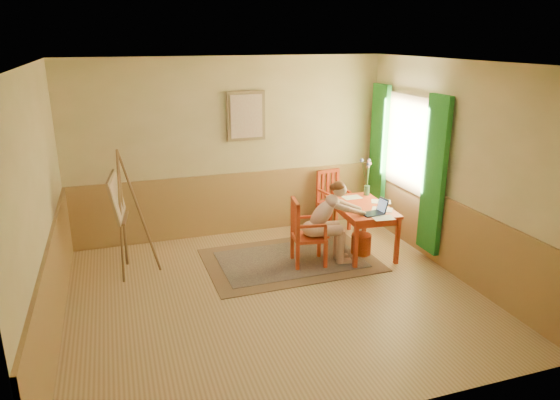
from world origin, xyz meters
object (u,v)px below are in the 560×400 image
object	(u,v)px
chair_back	(332,200)
chair_left	(305,233)
figure	(328,219)
table	(362,211)
easel	(120,202)
laptop	(375,211)

from	to	relation	value
chair_back	chair_left	bearing A→B (deg)	-127.60
figure	table	bearing A→B (deg)	19.84
easel	table	bearing A→B (deg)	-5.57
chair_back	laptop	distance (m)	1.48
chair_left	easel	distance (m)	2.52
chair_left	figure	bearing A→B (deg)	-9.04
table	chair_left	world-z (taller)	chair_left
chair_left	figure	distance (m)	0.36
table	easel	distance (m)	3.40
laptop	chair_left	bearing A→B (deg)	167.66
figure	easel	xyz separation A→B (m)	(-2.71, 0.56, 0.36)
chair_left	table	bearing A→B (deg)	10.94
laptop	easel	size ratio (longest dim) A/B	0.21
chair_left	laptop	distance (m)	1.02
figure	easel	size ratio (longest dim) A/B	0.70
chair_left	chair_back	distance (m)	1.56
laptop	figure	bearing A→B (deg)	166.14
chair_back	figure	distance (m)	1.45
laptop	easel	bearing A→B (deg)	167.91
table	figure	bearing A→B (deg)	-160.16
figure	easel	bearing A→B (deg)	168.34
chair_back	laptop	xyz separation A→B (m)	(0.00, -1.45, 0.28)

